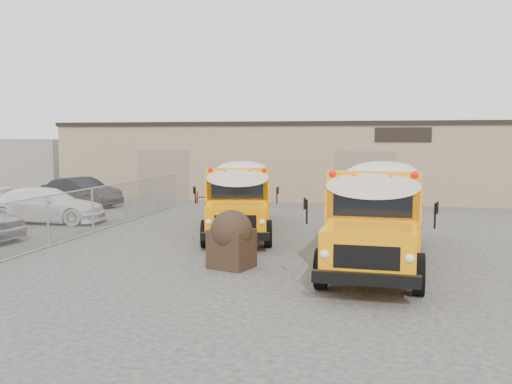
% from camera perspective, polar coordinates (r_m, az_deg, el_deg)
% --- Properties ---
extents(ground, '(120.00, 120.00, 0.00)m').
position_cam_1_polar(ground, '(18.35, -4.01, -6.38)').
color(ground, '#32302D').
rests_on(ground, ground).
extents(warehouse, '(30.20, 10.20, 4.67)m').
position_cam_1_polar(warehouse, '(37.54, 5.06, 3.37)').
color(warehouse, tan).
rests_on(warehouse, ground).
extents(chainlink_fence, '(0.07, 18.07, 1.81)m').
position_cam_1_polar(chainlink_fence, '(23.29, -16.03, -1.79)').
color(chainlink_fence, '#999CA1').
rests_on(chainlink_fence, ground).
extents(distant_building_left, '(8.00, 6.00, 3.60)m').
position_cam_1_polar(distant_building_left, '(47.78, -21.70, 2.77)').
color(distant_building_left, gray).
rests_on(distant_building_left, ground).
extents(school_bus_left, '(4.29, 9.49, 2.70)m').
position_cam_1_polar(school_bus_left, '(28.83, -1.34, 1.12)').
color(school_bus_left, '#FF9600').
rests_on(school_bus_left, ground).
extents(school_bus_right, '(2.78, 10.04, 2.92)m').
position_cam_1_polar(school_bus_right, '(24.21, 12.69, 0.44)').
color(school_bus_right, '#FF950A').
rests_on(school_bus_right, ground).
extents(tarp_bundle, '(1.37, 1.30, 1.69)m').
position_cam_1_polar(tarp_bundle, '(16.52, -2.46, -4.65)').
color(tarp_bundle, black).
rests_on(tarp_bundle, ground).
extents(car_white, '(5.46, 2.62, 1.53)m').
position_cam_1_polar(car_white, '(26.90, -20.23, -1.24)').
color(car_white, white).
rests_on(car_white, ground).
extents(car_dark, '(5.03, 3.04, 1.57)m').
position_cam_1_polar(car_dark, '(32.61, -17.04, 0.02)').
color(car_dark, black).
rests_on(car_dark, ground).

